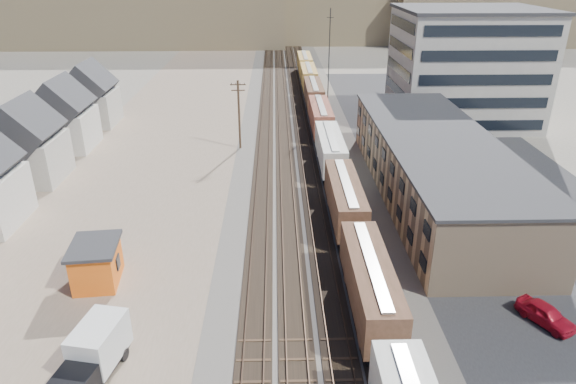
{
  "coord_description": "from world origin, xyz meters",
  "views": [
    {
      "loc": [
        -3.32,
        -29.42,
        25.35
      ],
      "look_at": [
        -2.07,
        19.7,
        3.0
      ],
      "focal_mm": 32.0,
      "sensor_mm": 36.0,
      "label": 1
    }
  ],
  "objects_px": {
    "maintenance_shed": "(97,263)",
    "parked_car_red": "(546,315)",
    "freight_train": "(325,131)",
    "utility_pole_north": "(239,113)",
    "box_truck": "(94,354)",
    "parked_car_blue": "(445,121)"
  },
  "relations": [
    {
      "from": "maintenance_shed",
      "to": "parked_car_red",
      "type": "height_order",
      "value": "maintenance_shed"
    },
    {
      "from": "box_truck",
      "to": "parked_car_blue",
      "type": "bearing_deg",
      "value": 53.79
    },
    {
      "from": "parked_car_red",
      "to": "box_truck",
      "type": "bearing_deg",
      "value": 159.43
    },
    {
      "from": "maintenance_shed",
      "to": "parked_car_blue",
      "type": "bearing_deg",
      "value": 45.33
    },
    {
      "from": "box_truck",
      "to": "parked_car_red",
      "type": "relative_size",
      "value": 1.51
    },
    {
      "from": "freight_train",
      "to": "maintenance_shed",
      "type": "distance_m",
      "value": 40.03
    },
    {
      "from": "maintenance_shed",
      "to": "box_truck",
      "type": "bearing_deg",
      "value": -73.57
    },
    {
      "from": "utility_pole_north",
      "to": "parked_car_blue",
      "type": "bearing_deg",
      "value": 16.7
    },
    {
      "from": "maintenance_shed",
      "to": "parked_car_red",
      "type": "xyz_separation_m",
      "value": [
        35.66,
        -6.42,
        -1.11
      ]
    },
    {
      "from": "freight_train",
      "to": "parked_car_red",
      "type": "relative_size",
      "value": 26.35
    },
    {
      "from": "box_truck",
      "to": "parked_car_blue",
      "type": "height_order",
      "value": "box_truck"
    },
    {
      "from": "box_truck",
      "to": "parked_car_blue",
      "type": "relative_size",
      "value": 1.13
    },
    {
      "from": "utility_pole_north",
      "to": "box_truck",
      "type": "xyz_separation_m",
      "value": [
        -6.87,
        -44.96,
        -3.53
      ]
    },
    {
      "from": "freight_train",
      "to": "box_truck",
      "type": "xyz_separation_m",
      "value": [
        -19.17,
        -44.15,
        -1.03
      ]
    },
    {
      "from": "utility_pole_north",
      "to": "parked_car_red",
      "type": "relative_size",
      "value": 2.2
    },
    {
      "from": "utility_pole_north",
      "to": "parked_car_blue",
      "type": "distance_m",
      "value": 35.12
    },
    {
      "from": "utility_pole_north",
      "to": "parked_car_blue",
      "type": "xyz_separation_m",
      "value": [
        33.36,
        10.01,
        -4.46
      ]
    },
    {
      "from": "freight_train",
      "to": "utility_pole_north",
      "type": "bearing_deg",
      "value": 176.26
    },
    {
      "from": "box_truck",
      "to": "maintenance_shed",
      "type": "bearing_deg",
      "value": 106.43
    },
    {
      "from": "box_truck",
      "to": "maintenance_shed",
      "type": "xyz_separation_m",
      "value": [
        -3.24,
        10.99,
        0.12
      ]
    },
    {
      "from": "utility_pole_north",
      "to": "box_truck",
      "type": "distance_m",
      "value": 45.62
    },
    {
      "from": "maintenance_shed",
      "to": "parked_car_red",
      "type": "bearing_deg",
      "value": -10.2
    }
  ]
}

